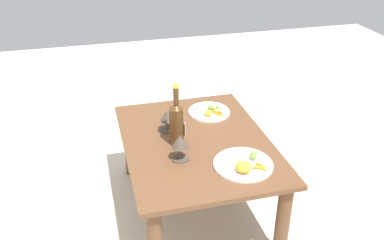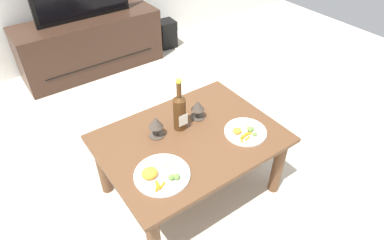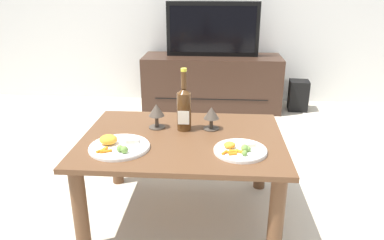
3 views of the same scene
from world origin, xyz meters
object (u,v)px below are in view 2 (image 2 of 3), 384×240
at_px(goblet_right, 198,107).
at_px(dinner_plate_right, 245,131).
at_px(goblet_left, 156,124).
at_px(dinner_plate_left, 161,174).
at_px(tv_stand, 91,44).
at_px(dining_table, 190,148).
at_px(wine_bottle, 179,111).
at_px(floor_speaker, 166,34).

relative_size(goblet_right, dinner_plate_right, 0.50).
xyz_separation_m(goblet_left, dinner_plate_left, (-0.14, -0.28, -0.08)).
xyz_separation_m(tv_stand, dinner_plate_right, (0.17, -2.00, 0.20)).
bearing_deg(goblet_right, dinner_plate_right, -63.28).
bearing_deg(goblet_right, dining_table, -139.36).
bearing_deg(dinner_plate_right, dining_table, 151.24).
bearing_deg(wine_bottle, dinner_plate_left, -137.89).
relative_size(goblet_left, dinner_plate_left, 0.47).
relative_size(dining_table, floor_speaker, 3.41).
bearing_deg(dinner_plate_left, floor_speaker, 57.59).
distance_m(goblet_left, dinner_plate_left, 0.32).
bearing_deg(dinner_plate_right, tv_stand, 94.73).
bearing_deg(dinner_plate_right, dinner_plate_left, 179.86).
bearing_deg(goblet_left, tv_stand, 81.19).
bearing_deg(wine_bottle, tv_stand, 86.03).
xyz_separation_m(dining_table, goblet_left, (-0.15, 0.12, 0.17)).
distance_m(dining_table, dinner_plate_right, 0.34).
distance_m(wine_bottle, goblet_right, 0.15).
bearing_deg(goblet_right, tv_stand, 90.85).
height_order(goblet_left, dinner_plate_right, goblet_left).
height_order(floor_speaker, dinner_plate_right, dinner_plate_right).
height_order(tv_stand, goblet_right, goblet_right).
relative_size(tv_stand, floor_speaker, 4.50).
bearing_deg(tv_stand, goblet_right, -89.15).
xyz_separation_m(goblet_right, dinner_plate_right, (0.14, -0.28, -0.07)).
bearing_deg(floor_speaker, dinner_plate_right, -104.75).
xyz_separation_m(floor_speaker, wine_bottle, (-0.98, -1.74, 0.43)).
bearing_deg(wine_bottle, dinner_plate_right, -42.24).
distance_m(wine_bottle, goblet_left, 0.15).
height_order(tv_stand, wine_bottle, wine_bottle).
bearing_deg(dining_table, goblet_right, 40.64).
distance_m(tv_stand, dinner_plate_right, 2.02).
distance_m(wine_bottle, dinner_plate_left, 0.40).
bearing_deg(goblet_left, wine_bottle, -7.09).
height_order(floor_speaker, dinner_plate_left, dinner_plate_left).
relative_size(tv_stand, goblet_left, 9.97).
relative_size(tv_stand, wine_bottle, 4.03).
height_order(goblet_left, goblet_right, goblet_left).
distance_m(dining_table, goblet_right, 0.25).
bearing_deg(floor_speaker, wine_bottle, -115.03).
xyz_separation_m(dining_table, floor_speaker, (0.98, 1.84, -0.23)).
relative_size(goblet_right, dinner_plate_left, 0.43).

